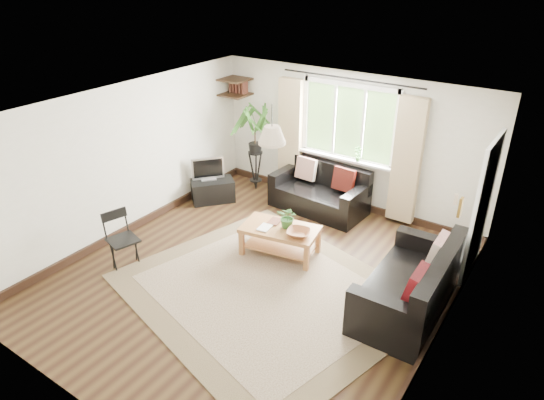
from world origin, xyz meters
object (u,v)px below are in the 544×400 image
Objects in this scene: sofa_back at (319,190)px; tv_stand at (213,191)px; sofa_right at (409,281)px; coffee_table at (280,241)px; palm_stand at (255,149)px; folding_chair at (123,241)px.

sofa_back reaches higher than tv_stand.
coffee_table is at bearing -95.47° from sofa_right.
palm_stand is (-1.44, 0.09, 0.43)m from sofa_back.
sofa_right reaches higher than sofa_back.
sofa_back reaches higher than coffee_table.
palm_stand is at bearing -179.99° from sofa_back.
sofa_right is at bearing -4.55° from coffee_table.
coffee_table reaches higher than tv_stand.
sofa_back is 1.46× the size of coffee_table.
sofa_back is at bearing 98.22° from coffee_table.
folding_chair is (0.32, -2.34, 0.21)m from tv_stand.
folding_chair is at bearing -132.18° from tv_stand.
tv_stand is at bearing -104.57° from sofa_right.
sofa_right is at bearing -34.20° from sofa_back.
sofa_back is 1.96m from tv_stand.
sofa_back is 2.18× the size of tv_stand.
palm_stand reaches higher than tv_stand.
coffee_table is at bearing -45.35° from palm_stand.
folding_chair is (-1.70, -1.51, 0.18)m from coffee_table.
tv_stand is 0.91× the size of folding_chair.
palm_stand reaches higher than folding_chair.
coffee_table is 2.18m from tv_stand.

